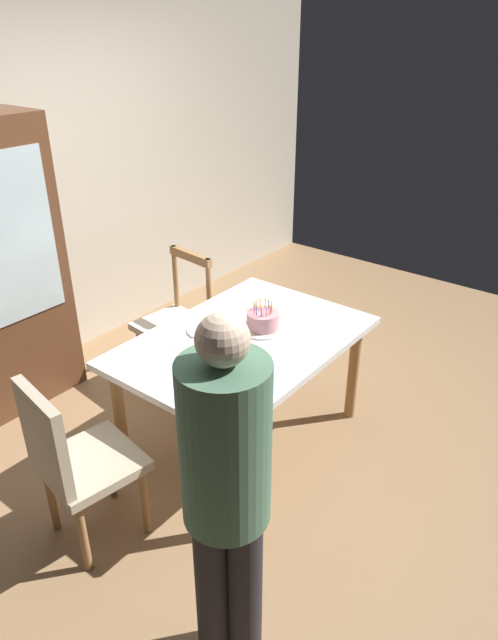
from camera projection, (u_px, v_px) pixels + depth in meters
name	position (u px, v px, depth m)	size (l,w,h in m)	color
ground	(244.00, 439.00, 3.65)	(6.40, 6.40, 0.00)	#93704C
back_wall	(39.00, 190.00, 4.06)	(6.40, 0.10, 2.60)	beige
dining_table	(244.00, 352.00, 3.35)	(1.46, 1.01, 0.74)	white
birthday_cake	(263.00, 321.00, 3.39)	(0.28, 0.28, 0.18)	silver
plate_near_celebrant	(230.00, 382.00, 2.90)	(0.22, 0.22, 0.01)	silver
plate_far_side	(206.00, 331.00, 3.38)	(0.22, 0.22, 0.01)	silver
fork_near_celebrant	(206.00, 396.00, 2.80)	(0.18, 0.02, 0.01)	silver
fork_far_side	(187.00, 342.00, 3.27)	(0.18, 0.02, 0.01)	silver
chair_spindle_back	(175.00, 323.00, 4.06)	(0.48, 0.48, 0.95)	beige
chair_upholstered	(72.00, 458.00, 2.71)	(0.51, 0.51, 0.95)	tan
person_celebrant	(226.00, 486.00, 2.03)	(0.32, 0.32, 1.59)	#262328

